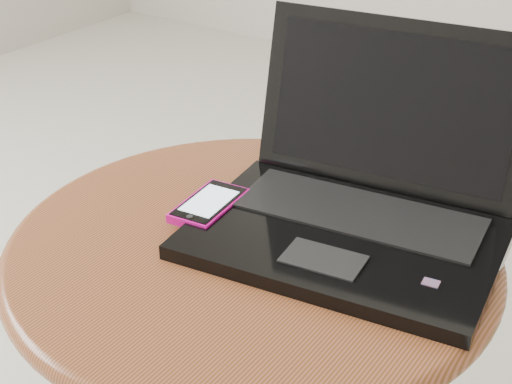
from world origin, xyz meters
The scene contains 4 objects.
table centered at (-0.04, 0.10, 0.37)m, with size 0.59×0.59×0.47m.
laptop centered at (0.06, 0.19, 0.51)m, with size 0.38×0.34×0.23m.
phone_black centered at (-0.11, 0.13, 0.47)m, with size 0.09×0.12×0.01m.
phone_pink centered at (-0.11, 0.11, 0.49)m, with size 0.07×0.11×0.01m.
Camera 1 is at (0.41, -0.55, 0.96)m, focal length 54.31 mm.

